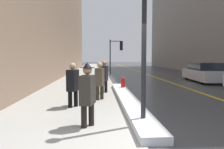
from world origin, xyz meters
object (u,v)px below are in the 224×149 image
(lamp_post, at_px, (144,19))
(pedestrian_nearside, at_px, (104,75))
(pedestrian_with_shoulder_bag, at_px, (100,79))
(traffic_light_near, at_px, (117,50))
(pedestrian_in_fedora, at_px, (88,92))
(pedestrian_in_glasses, at_px, (73,83))
(parked_car_silver, at_px, (205,73))
(fire_hydrant, at_px, (123,84))

(lamp_post, bearing_deg, pedestrian_nearside, 99.37)
(pedestrian_with_shoulder_bag, bearing_deg, lamp_post, 31.23)
(traffic_light_near, distance_m, pedestrian_nearside, 11.44)
(pedestrian_in_fedora, relative_size, pedestrian_in_glasses, 1.04)
(traffic_light_near, height_order, pedestrian_nearside, traffic_light_near)
(pedestrian_in_fedora, bearing_deg, pedestrian_in_glasses, -150.73)
(traffic_light_near, relative_size, parked_car_silver, 0.74)
(pedestrian_in_fedora, height_order, pedestrian_nearside, pedestrian_in_fedora)
(lamp_post, xyz_separation_m, pedestrian_in_glasses, (-1.97, 2.12, -1.78))
(parked_car_silver, bearing_deg, pedestrian_with_shoulder_bag, 134.43)
(fire_hydrant, bearing_deg, lamp_post, -91.31)
(pedestrian_nearside, distance_m, parked_car_silver, 8.57)
(pedestrian_in_fedora, bearing_deg, lamp_post, 106.00)
(lamp_post, height_order, fire_hydrant, lamp_post)
(pedestrian_in_glasses, height_order, pedestrian_with_shoulder_bag, pedestrian_in_glasses)
(lamp_post, relative_size, pedestrian_in_glasses, 2.84)
(pedestrian_in_glasses, distance_m, parked_car_silver, 11.26)
(lamp_post, relative_size, traffic_light_near, 1.25)
(pedestrian_in_fedora, distance_m, pedestrian_nearside, 5.15)
(pedestrian_in_glasses, xyz_separation_m, parked_car_silver, (8.39, 7.51, -0.21))
(pedestrian_in_fedora, height_order, parked_car_silver, pedestrian_in_fedora)
(pedestrian_in_glasses, height_order, parked_car_silver, pedestrian_in_glasses)
(lamp_post, relative_size, fire_hydrant, 6.16)
(pedestrian_nearside, bearing_deg, fire_hydrant, 136.00)
(lamp_post, height_order, parked_car_silver, lamp_post)
(traffic_light_near, relative_size, pedestrian_in_fedora, 2.19)
(lamp_post, height_order, pedestrian_in_glasses, lamp_post)
(traffic_light_near, height_order, pedestrian_in_fedora, traffic_light_near)
(lamp_post, height_order, pedestrian_with_shoulder_bag, lamp_post)
(pedestrian_with_shoulder_bag, height_order, pedestrian_nearside, pedestrian_nearside)
(traffic_light_near, bearing_deg, pedestrian_with_shoulder_bag, -91.72)
(lamp_post, bearing_deg, traffic_light_near, 87.35)
(pedestrian_with_shoulder_bag, distance_m, pedestrian_nearside, 1.70)
(pedestrian_with_shoulder_bag, bearing_deg, pedestrian_nearside, -173.56)
(pedestrian_in_glasses, bearing_deg, pedestrian_in_fedora, 29.27)
(traffic_light_near, distance_m, pedestrian_in_glasses, 14.51)
(lamp_post, distance_m, pedestrian_nearside, 5.43)
(traffic_light_near, xyz_separation_m, pedestrian_nearside, (-1.59, -11.21, -1.64))
(lamp_post, distance_m, fire_hydrant, 6.12)
(pedestrian_in_fedora, relative_size, pedestrian_with_shoulder_bag, 1.05)
(pedestrian_in_glasses, relative_size, fire_hydrant, 2.17)
(pedestrian_with_shoulder_bag, xyz_separation_m, fire_hydrant, (1.19, 2.30, -0.49))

